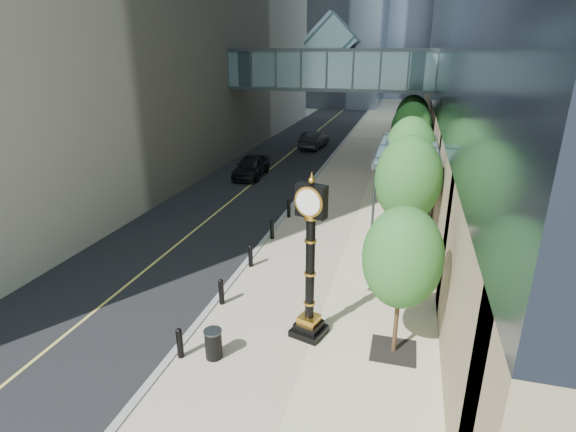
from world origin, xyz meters
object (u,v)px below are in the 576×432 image
(pedestrian, at_px, (393,218))
(car_near, at_px, (251,166))
(street_clock, at_px, (310,271))
(car_far, at_px, (314,139))
(trash_bin, at_px, (213,345))

(pedestrian, xyz_separation_m, car_near, (-10.73, 9.01, -0.17))
(street_clock, distance_m, car_near, 20.34)
(street_clock, height_order, car_near, street_clock)
(car_near, distance_m, car_far, 11.88)
(street_clock, relative_size, car_far, 1.08)
(car_far, bearing_deg, pedestrian, 117.02)
(trash_bin, bearing_deg, car_far, 96.52)
(trash_bin, height_order, car_near, car_near)
(pedestrian, relative_size, car_far, 0.38)
(street_clock, xyz_separation_m, car_far, (-6.20, 30.05, -1.56))
(trash_bin, bearing_deg, car_near, 106.36)
(street_clock, xyz_separation_m, car_near, (-8.52, 18.40, -1.57))
(trash_bin, relative_size, car_near, 0.19)
(car_near, bearing_deg, car_far, 76.24)
(trash_bin, height_order, pedestrian, pedestrian)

